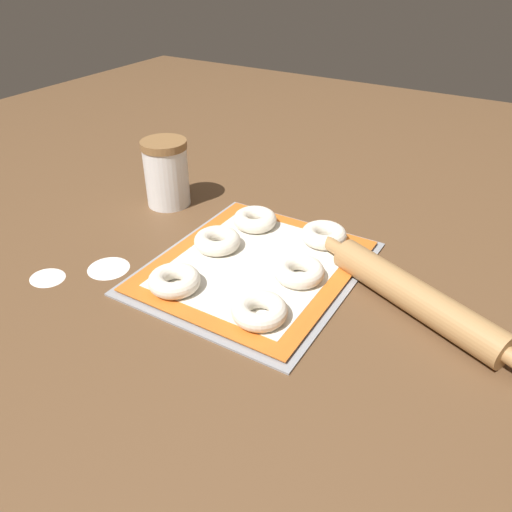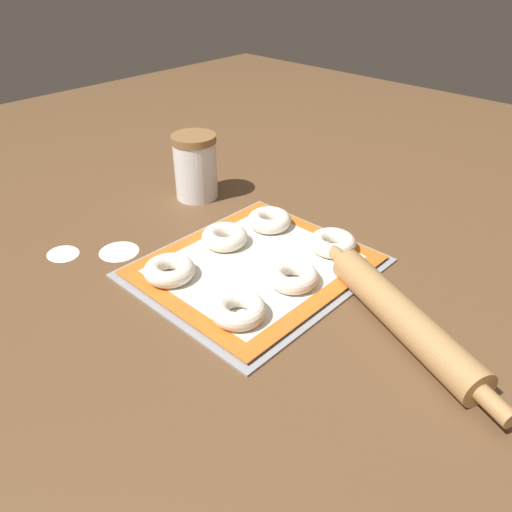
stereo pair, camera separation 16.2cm
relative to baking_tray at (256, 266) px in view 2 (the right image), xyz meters
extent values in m
plane|color=brown|center=(0.00, -0.01, 0.00)|extent=(2.80, 2.80, 0.00)
cube|color=#93969B|center=(0.00, 0.00, 0.00)|extent=(0.40, 0.35, 0.01)
cube|color=orange|center=(0.00, 0.00, 0.01)|extent=(0.38, 0.33, 0.00)
cube|color=silver|center=(0.00, 0.00, 0.01)|extent=(0.32, 0.27, 0.00)
torus|color=silver|center=(-0.13, -0.09, 0.02)|extent=(0.09, 0.09, 0.03)
torus|color=silver|center=(0.00, -0.09, 0.02)|extent=(0.09, 0.09, 0.03)
torus|color=silver|center=(0.13, -0.07, 0.02)|extent=(0.09, 0.09, 0.03)
torus|color=silver|center=(-0.14, 0.08, 0.02)|extent=(0.09, 0.09, 0.03)
torus|color=silver|center=(0.01, 0.09, 0.02)|extent=(0.09, 0.09, 0.03)
torus|color=silver|center=(0.12, 0.07, 0.02)|extent=(0.09, 0.09, 0.03)
cylinder|color=white|center=(0.12, 0.30, 0.06)|extent=(0.10, 0.10, 0.13)
cylinder|color=olive|center=(0.12, 0.30, 0.14)|extent=(0.10, 0.10, 0.02)
cylinder|color=#AD7F4C|center=(0.03, -0.28, 0.02)|extent=(0.18, 0.31, 0.06)
cylinder|color=#AD7F4C|center=(0.10, -0.11, 0.02)|extent=(0.04, 0.06, 0.03)
cylinder|color=#AD7F4C|center=(-0.05, -0.45, 0.02)|extent=(0.04, 0.06, 0.03)
ellipsoid|color=white|center=(-0.14, 0.23, 0.00)|extent=(0.08, 0.08, 0.00)
ellipsoid|color=white|center=(-0.22, 0.30, 0.00)|extent=(0.06, 0.07, 0.00)
camera|label=1|loc=(-0.65, -0.39, 0.51)|focal=35.00mm
camera|label=2|loc=(-0.55, -0.52, 0.51)|focal=35.00mm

